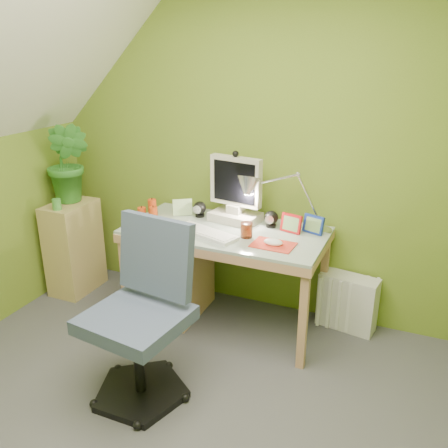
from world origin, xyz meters
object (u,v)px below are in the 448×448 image
at_px(potted_plant, 68,163).
at_px(task_chair, 135,316).
at_px(monitor, 236,185).
at_px(side_ledge, 74,247).
at_px(desk, 226,277).
at_px(desk_lamp, 300,188).
at_px(radiator, 347,302).

distance_m(potted_plant, task_chair, 1.59).
distance_m(monitor, side_ledge, 1.46).
xyz_separation_m(monitor, task_chair, (-0.15, -1.09, -0.46)).
xyz_separation_m(desk, task_chair, (-0.15, -0.91, 0.16)).
relative_size(desk_lamp, radiator, 1.48).
height_order(potted_plant, task_chair, potted_plant).
relative_size(potted_plant, task_chair, 0.60).
bearing_deg(side_ledge, desk_lamp, 6.22).
distance_m(potted_plant, radiator, 2.30).
height_order(side_ledge, task_chair, task_chair).
height_order(monitor, task_chair, monitor).
relative_size(potted_plant, radiator, 1.57).
relative_size(desk, monitor, 2.60).
bearing_deg(potted_plant, monitor, 6.17).
bearing_deg(radiator, desk_lamp, -156.68).
height_order(desk, monitor, monitor).
height_order(monitor, radiator, monitor).
xyz_separation_m(desk, desk_lamp, (0.45, 0.18, 0.65)).
bearing_deg(desk, potted_plant, 178.96).
bearing_deg(monitor, task_chair, -88.77).
xyz_separation_m(monitor, potted_plant, (-1.31, -0.14, 0.07)).
bearing_deg(task_chair, desk_lamp, 68.76).
xyz_separation_m(monitor, desk_lamp, (0.45, 0.00, 0.03)).
bearing_deg(desk_lamp, side_ledge, -164.28).
relative_size(desk, desk_lamp, 2.30).
bearing_deg(potted_plant, side_ledge, -90.00).
xyz_separation_m(monitor, radiator, (0.81, 0.09, -0.78)).
bearing_deg(side_ledge, potted_plant, 90.00).
bearing_deg(desk_lamp, potted_plant, -165.89).
relative_size(side_ledge, potted_plant, 1.18).
distance_m(desk, task_chair, 0.93).
bearing_deg(desk, task_chair, -98.51).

